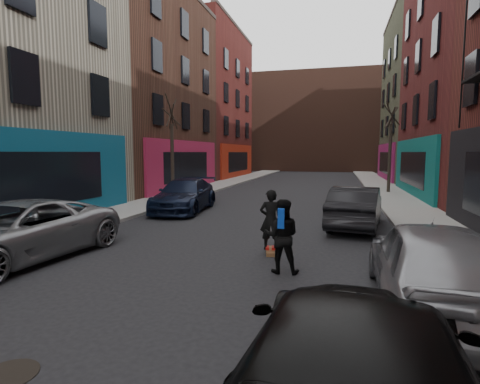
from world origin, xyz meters
The scene contains 15 objects.
sidewalk_left centered at (-6.25, 30.00, 0.07)m, with size 2.50×84.00×0.13m, color gray.
sidewalk_right centered at (6.25, 30.00, 0.07)m, with size 2.50×84.00×0.13m, color gray.
buildings_left centered at (-13.50, 16.00, 8.25)m, with size 12.00×56.00×16.50m, color #5B1C1A.
building_far centered at (0.00, 56.00, 7.00)m, with size 40.00×10.00×14.00m, color #47281E.
tree_left_far centered at (-6.20, 18.00, 3.38)m, with size 2.00×2.00×6.50m, color black, non-canonical shape.
tree_right_far centered at (6.20, 24.00, 3.53)m, with size 2.00×2.00×6.80m, color black, non-canonical shape.
parked_left_far centered at (-4.60, 5.53, 0.74)m, with size 2.45×5.32×1.48m, color gray.
parked_left_end centered at (-3.75, 13.98, 0.73)m, with size 2.05×5.04×1.46m, color black.
parked_right_mid centered at (3.20, 1.28, 0.75)m, with size 2.11×5.18×1.50m, color black.
parked_right_far centered at (4.60, 4.94, 0.80)m, with size 1.88×4.67×1.59m, color gray.
parked_right_end centered at (3.66, 12.00, 0.74)m, with size 1.56×4.49×1.48m, color black.
skateboard centered at (1.32, 7.85, 0.05)m, with size 0.22×0.80×0.10m, color brown.
skateboarder centered at (1.32, 7.85, 0.90)m, with size 0.59×0.38×1.61m, color black.
pedestrian centered at (1.84, 6.31, 0.84)m, with size 0.85×0.69×1.65m.
manhole centered at (-0.78, 1.59, 0.01)m, with size 0.70×0.70×0.01m, color black.
Camera 1 is at (3.02, -1.80, 2.68)m, focal length 28.00 mm.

